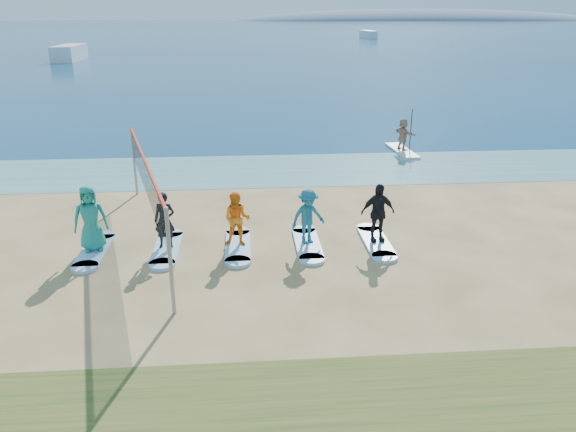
{
  "coord_description": "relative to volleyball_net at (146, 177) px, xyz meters",
  "views": [
    {
      "loc": [
        -2.3,
        -12.14,
        6.38
      ],
      "look_at": [
        -1.16,
        2.0,
        1.1
      ],
      "focal_mm": 35.0,
      "sensor_mm": 36.0,
      "label": 1
    }
  ],
  "objects": [
    {
      "name": "ground",
      "position": [
        5.08,
        -3.32,
        -1.9
      ],
      "size": [
        600.0,
        600.0,
        0.0
      ],
      "primitive_type": "plane",
      "color": "tan",
      "rests_on": "ground"
    },
    {
      "name": "shallow_water",
      "position": [
        5.08,
        7.18,
        -1.9
      ],
      "size": [
        600.0,
        600.0,
        0.0
      ],
      "primitive_type": "plane",
      "color": "teal",
      "rests_on": "ground"
    },
    {
      "name": "ocean",
      "position": [
        5.08,
        156.68,
        -1.9
      ],
      "size": [
        600.0,
        600.0,
        0.0
      ],
      "primitive_type": "plane",
      "color": "navy",
      "rests_on": "ground"
    },
    {
      "name": "island_ridge",
      "position": [
        100.08,
        296.68,
        -1.9
      ],
      "size": [
        220.0,
        56.0,
        18.0
      ],
      "primitive_type": "ellipsoid",
      "color": "slate",
      "rests_on": "ground"
    },
    {
      "name": "volleyball_net",
      "position": [
        0.0,
        0.0,
        0.0
      ],
      "size": [
        2.37,
        8.8,
        2.5
      ],
      "rotation": [
        0.0,
        0.0,
        0.26
      ],
      "color": "gray",
      "rests_on": "ground"
    },
    {
      "name": "paddleboard",
      "position": [
        10.19,
        9.81,
        -1.84
      ],
      "size": [
        0.9,
        3.04,
        0.12
      ],
      "primitive_type": "cube",
      "rotation": [
        0.0,
        0.0,
        0.07
      ],
      "color": "silver",
      "rests_on": "ground"
    },
    {
      "name": "paddleboarder",
      "position": [
        10.19,
        9.81,
        -1.05
      ],
      "size": [
        0.96,
        1.41,
        1.46
      ],
      "primitive_type": "imported",
      "rotation": [
        0.0,
        0.0,
        2.0
      ],
      "color": "tan",
      "rests_on": "paddleboard"
    },
    {
      "name": "boat_offshore_a",
      "position": [
        -19.25,
        61.38,
        -1.9
      ],
      "size": [
        2.76,
        8.3,
        1.88
      ],
      "primitive_type": "cube",
      "rotation": [
        0.0,
        0.0,
        0.01
      ],
      "color": "silver",
      "rests_on": "ground"
    },
    {
      "name": "boat_offshore_b",
      "position": [
        30.54,
        111.11,
        -1.9
      ],
      "size": [
        2.77,
        6.66,
        1.69
      ],
      "primitive_type": "cube",
      "rotation": [
        0.0,
        0.0,
        0.14
      ],
      "color": "silver",
      "rests_on": "ground"
    },
    {
      "name": "surfboard_0",
      "position": [
        -1.43,
        -0.82,
        -1.86
      ],
      "size": [
        0.7,
        2.2,
        0.09
      ],
      "primitive_type": "cube",
      "color": "#A0D2F7",
      "rests_on": "ground"
    },
    {
      "name": "student_0",
      "position": [
        -1.43,
        -0.82,
        -0.9
      ],
      "size": [
        1.01,
        0.77,
        1.84
      ],
      "primitive_type": "imported",
      "rotation": [
        0.0,
        0.0,
        0.23
      ],
      "color": "teal",
      "rests_on": "surfboard_0"
    },
    {
      "name": "surfboard_1",
      "position": [
        0.55,
        -0.82,
        -1.86
      ],
      "size": [
        0.7,
        2.2,
        0.09
      ],
      "primitive_type": "cube",
      "color": "#A0D2F7",
      "rests_on": "ground"
    },
    {
      "name": "student_1",
      "position": [
        0.55,
        -0.82,
        -1.02
      ],
      "size": [
        0.63,
        0.46,
        1.59
      ],
      "primitive_type": "imported",
      "rotation": [
        0.0,
        0.0,
        -0.14
      ],
      "color": "black",
      "rests_on": "surfboard_1"
    },
    {
      "name": "surfboard_2",
      "position": [
        2.54,
        -0.82,
        -1.86
      ],
      "size": [
        0.7,
        2.2,
        0.09
      ],
      "primitive_type": "cube",
      "color": "#A0D2F7",
      "rests_on": "ground"
    },
    {
      "name": "student_2",
      "position": [
        2.54,
        -0.82,
        -1.04
      ],
      "size": [
        0.84,
        0.7,
        1.54
      ],
      "primitive_type": "imported",
      "rotation": [
        0.0,
        0.0,
        -0.17
      ],
      "color": "orange",
      "rests_on": "surfboard_2"
    },
    {
      "name": "surfboard_3",
      "position": [
        4.52,
        -0.82,
        -1.86
      ],
      "size": [
        0.7,
        2.2,
        0.09
      ],
      "primitive_type": "cube",
      "color": "#A0D2F7",
      "rests_on": "ground"
    },
    {
      "name": "student_3",
      "position": [
        4.52,
        -0.82,
        -1.02
      ],
      "size": [
        1.18,
        0.94,
        1.59
      ],
      "primitive_type": "imported",
      "rotation": [
        0.0,
        0.0,
        0.4
      ],
      "color": "#1A6780",
      "rests_on": "surfboard_3"
    },
    {
      "name": "surfboard_4",
      "position": [
        6.51,
        -0.82,
        -1.86
      ],
      "size": [
        0.7,
        2.2,
        0.09
      ],
      "primitive_type": "cube",
      "color": "#A0D2F7",
      "rests_on": "ground"
    },
    {
      "name": "student_4",
      "position": [
        6.51,
        -0.82,
        -0.97
      ],
      "size": [
        1.04,
        0.53,
        1.7
      ],
      "primitive_type": "imported",
      "rotation": [
        0.0,
        0.0,
        0.12
      ],
      "color": "black",
      "rests_on": "surfboard_4"
    }
  ]
}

